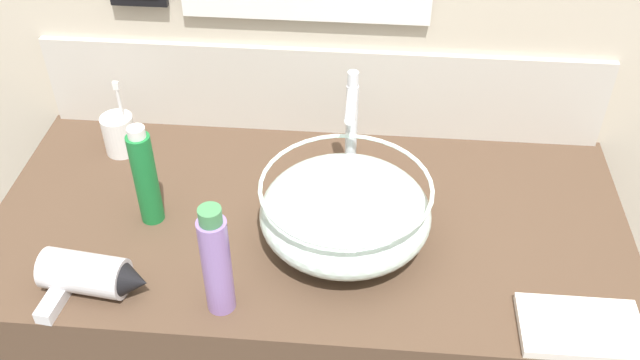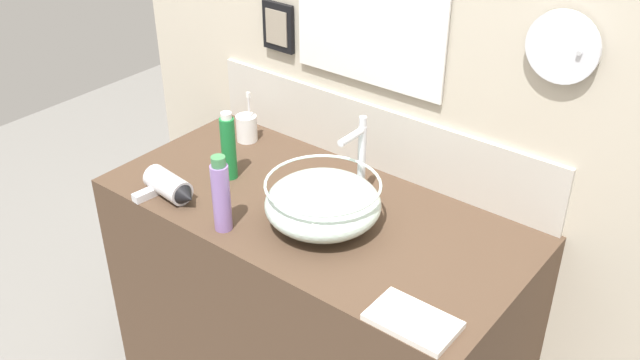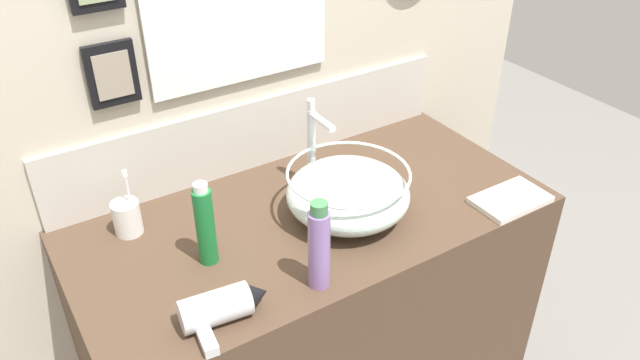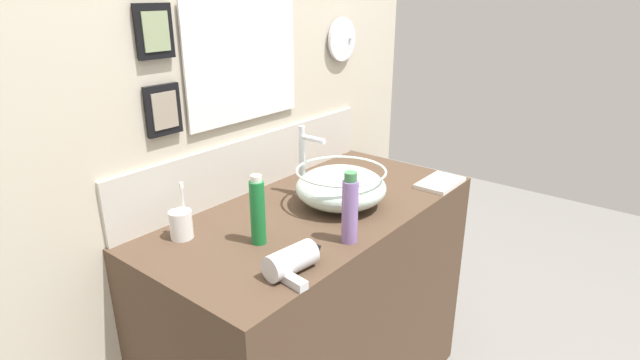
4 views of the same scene
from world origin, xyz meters
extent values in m
cube|color=#4C3828|center=(0.00, 0.00, 0.45)|extent=(1.27, 0.62, 0.90)
cube|color=beige|center=(0.00, 0.34, 1.19)|extent=(2.01, 0.06, 2.38)
cube|color=beige|center=(0.00, 0.30, 1.01)|extent=(1.24, 0.02, 0.21)
cube|color=white|center=(-0.03, 0.30, 1.39)|extent=(0.45, 0.01, 0.36)
cube|color=white|center=(-0.03, 0.30, 1.39)|extent=(0.51, 0.01, 0.42)
cylinder|color=silver|center=(0.53, 0.29, 1.43)|extent=(0.18, 0.01, 0.18)
cylinder|color=silver|center=(0.58, 0.30, 1.43)|extent=(0.01, 0.06, 0.01)
cube|color=black|center=(-0.38, 0.30, 1.28)|extent=(0.12, 0.02, 0.16)
cube|color=gray|center=(-0.38, 0.29, 1.28)|extent=(0.09, 0.01, 0.11)
ellipsoid|color=silver|center=(0.07, -0.05, 0.97)|extent=(0.32, 0.32, 0.14)
torus|color=silver|center=(0.07, -0.05, 1.04)|extent=(0.32, 0.32, 0.01)
torus|color=#B2B7BC|center=(0.07, -0.05, 0.91)|extent=(0.12, 0.12, 0.01)
cylinder|color=silver|center=(0.07, 0.13, 1.02)|extent=(0.02, 0.02, 0.23)
cylinder|color=silver|center=(0.07, 0.07, 1.13)|extent=(0.02, 0.10, 0.02)
cylinder|color=silver|center=(0.07, 0.13, 1.15)|extent=(0.02, 0.02, 0.03)
cylinder|color=silver|center=(-0.38, -0.22, 0.94)|extent=(0.16, 0.09, 0.07)
cone|color=black|center=(-0.28, -0.23, 0.94)|extent=(0.05, 0.07, 0.06)
cube|color=silver|center=(-0.42, -0.26, 0.92)|extent=(0.04, 0.09, 0.02)
cylinder|color=white|center=(-0.44, 0.18, 0.95)|extent=(0.07, 0.07, 0.09)
cylinder|color=white|center=(-0.42, 0.18, 0.99)|extent=(0.01, 0.01, 0.16)
cube|color=white|center=(-0.42, 0.18, 1.07)|extent=(0.01, 0.01, 0.02)
cylinder|color=#197233|center=(-0.31, -0.03, 1.00)|extent=(0.05, 0.05, 0.20)
cylinder|color=silver|center=(-0.31, -0.03, 1.11)|extent=(0.03, 0.03, 0.02)
cylinder|color=#8C6BB2|center=(-0.13, -0.24, 1.00)|extent=(0.05, 0.05, 0.20)
cylinder|color=#3F7F4C|center=(-0.13, -0.24, 1.12)|extent=(0.04, 0.04, 0.03)
cube|color=silver|center=(0.49, -0.24, 0.91)|extent=(0.21, 0.13, 0.02)
camera|label=1|loc=(0.11, -1.04, 1.87)|focal=40.00mm
camera|label=2|loc=(1.08, -1.34, 2.04)|focal=40.00mm
camera|label=3|loc=(-0.70, -1.14, 1.89)|focal=35.00mm
camera|label=4|loc=(-1.25, -1.02, 1.63)|focal=28.00mm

